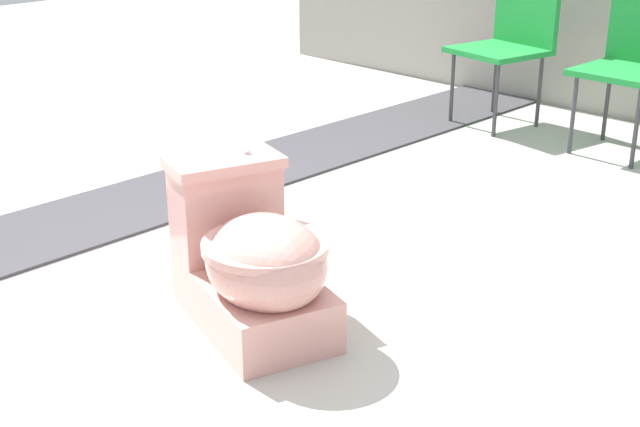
% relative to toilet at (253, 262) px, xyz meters
% --- Properties ---
extents(ground_plane, '(14.00, 14.00, 0.00)m').
position_rel_toilet_xyz_m(ground_plane, '(-0.02, 0.18, -0.22)').
color(ground_plane, '#B7B2A8').
extents(gravel_strip, '(0.56, 8.00, 0.01)m').
position_rel_toilet_xyz_m(gravel_strip, '(-1.17, 0.68, -0.21)').
color(gravel_strip, '#423F44').
rests_on(gravel_strip, ground).
extents(toilet, '(0.71, 0.54, 0.52)m').
position_rel_toilet_xyz_m(toilet, '(0.00, 0.00, 0.00)').
color(toilet, '#E09E93').
rests_on(toilet, ground).
extents(folding_chair_left, '(0.51, 0.51, 0.83)m').
position_rel_toilet_xyz_m(folding_chair_left, '(-0.79, 2.61, 0.29)').
color(folding_chair_left, '#1E8C38').
rests_on(folding_chair_left, ground).
extents(folding_chair_middle, '(0.45, 0.45, 0.83)m').
position_rel_toilet_xyz_m(folding_chair_middle, '(-0.04, 2.60, 0.29)').
color(folding_chair_middle, '#1E8C38').
rests_on(folding_chair_middle, ground).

